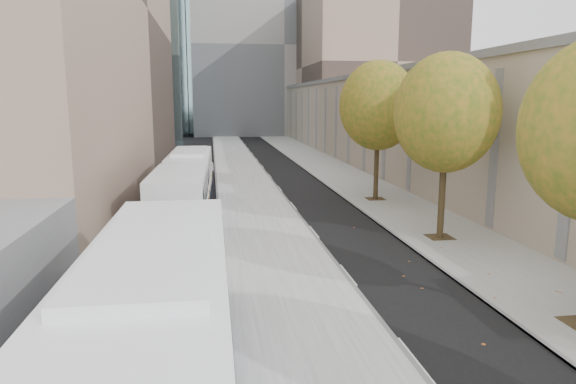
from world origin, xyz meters
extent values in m
cube|color=#A2A2A2|center=(-3.88, 35.00, 0.07)|extent=(4.25, 150.00, 0.15)
cube|color=gray|center=(4.12, 35.00, 0.04)|extent=(4.75, 150.00, 0.08)
cube|color=gray|center=(15.50, 64.00, 4.00)|extent=(18.00, 92.00, 8.00)
cube|color=gray|center=(6.00, 96.00, 15.00)|extent=(30.00, 18.00, 30.00)
cylinder|color=black|center=(3.60, 22.00, 1.77)|extent=(0.28, 0.28, 3.38)
sphere|color=#375E17|center=(3.60, 22.00, 5.48)|extent=(4.40, 4.40, 4.40)
cylinder|color=black|center=(3.60, 31.00, 1.83)|extent=(0.28, 0.28, 3.51)
sphere|color=#375E17|center=(3.60, 31.00, 5.70)|extent=(4.60, 4.60, 4.60)
cube|color=white|center=(-7.64, 30.17, 1.39)|extent=(2.79, 16.75, 2.78)
cube|color=black|center=(-7.64, 30.17, 1.90)|extent=(2.84, 16.08, 0.96)
cube|color=#0F7549|center=(-7.64, 21.85, 1.07)|extent=(1.76, 0.10, 1.08)
imported|color=white|center=(-6.94, 44.07, 0.62)|extent=(1.90, 3.81, 1.25)
camera|label=1|loc=(-6.23, 1.41, 5.99)|focal=32.00mm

